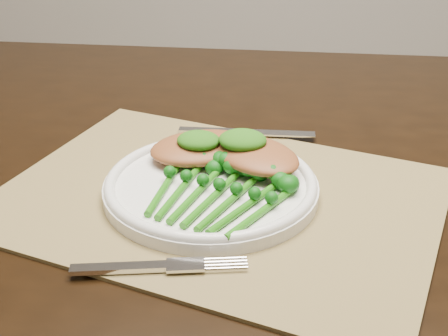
# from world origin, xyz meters

# --- Properties ---
(placemat) EXTENTS (0.57, 0.48, 0.00)m
(placemat) POSITION_xyz_m (0.04, -0.04, 0.75)
(placemat) COLOR olive
(placemat) RESTS_ON dining_table
(dinner_plate) EXTENTS (0.25, 0.25, 0.02)m
(dinner_plate) POSITION_xyz_m (0.03, -0.04, 0.77)
(dinner_plate) COLOR white
(dinner_plate) RESTS_ON placemat
(knife) EXTENTS (0.19, 0.02, 0.01)m
(knife) POSITION_xyz_m (0.04, 0.13, 0.76)
(knife) COLOR silver
(knife) RESTS_ON placemat
(fork) EXTENTS (0.17, 0.05, 0.01)m
(fork) POSITION_xyz_m (0.01, -0.18, 0.76)
(fork) COLOR silver
(fork) RESTS_ON placemat
(chicken_fillet_left) EXTENTS (0.15, 0.13, 0.03)m
(chicken_fillet_left) POSITION_xyz_m (0.01, 0.03, 0.78)
(chicken_fillet_left) COLOR brown
(chicken_fillet_left) RESTS_ON dinner_plate
(chicken_fillet_right) EXTENTS (0.14, 0.14, 0.02)m
(chicken_fillet_right) POSITION_xyz_m (0.08, 0.00, 0.79)
(chicken_fillet_right) COLOR brown
(chicken_fillet_right) RESTS_ON dinner_plate
(pesto_dollop_left) EXTENTS (0.05, 0.04, 0.02)m
(pesto_dollop_left) POSITION_xyz_m (0.01, 0.01, 0.80)
(pesto_dollop_left) COLOR #174B0A
(pesto_dollop_left) RESTS_ON chicken_fillet_left
(pesto_dollop_right) EXTENTS (0.06, 0.05, 0.02)m
(pesto_dollop_right) POSITION_xyz_m (0.06, 0.01, 0.80)
(pesto_dollop_right) COLOR #174B0A
(pesto_dollop_right) RESTS_ON chicken_fillet_right
(broccolini_bundle) EXTENTS (0.19, 0.20, 0.04)m
(broccolini_bundle) POSITION_xyz_m (0.04, -0.08, 0.77)
(broccolini_bundle) COLOR #1C650D
(broccolini_bundle) RESTS_ON dinner_plate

